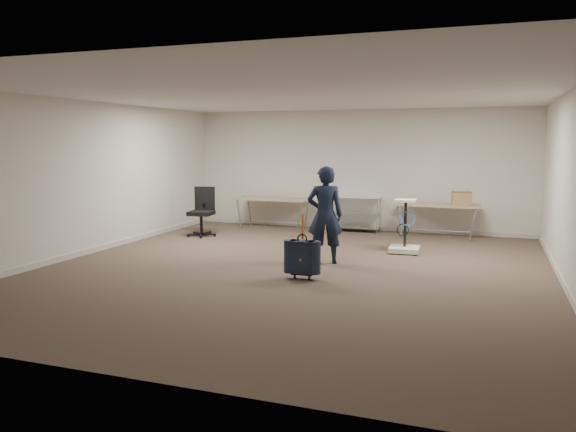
% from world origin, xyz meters
% --- Properties ---
extents(ground, '(9.00, 9.00, 0.00)m').
position_xyz_m(ground, '(0.00, 0.00, 0.00)').
color(ground, '#483C2C').
rests_on(ground, ground).
extents(room_shell, '(8.00, 9.00, 9.00)m').
position_xyz_m(room_shell, '(0.00, 1.38, 0.05)').
color(room_shell, silver).
rests_on(room_shell, ground).
extents(folding_table_left, '(1.80, 0.75, 0.73)m').
position_xyz_m(folding_table_left, '(-1.90, 3.95, 0.68)').
color(folding_table_left, '#928159').
rests_on(folding_table_left, ground).
extents(folding_table_right, '(1.80, 0.75, 0.73)m').
position_xyz_m(folding_table_right, '(1.90, 3.95, 0.68)').
color(folding_table_right, '#928159').
rests_on(folding_table_right, ground).
extents(wire_shelf, '(1.22, 0.47, 0.80)m').
position_xyz_m(wire_shelf, '(0.00, 4.20, 0.44)').
color(wire_shelf, silver).
rests_on(wire_shelf, ground).
extents(person, '(0.69, 0.56, 1.66)m').
position_xyz_m(person, '(0.34, 0.65, 0.83)').
color(person, black).
rests_on(person, ground).
extents(suitcase, '(0.38, 0.23, 0.99)m').
position_xyz_m(suitcase, '(0.34, -0.58, 0.34)').
color(suitcase, black).
rests_on(suitcase, ground).
extents(office_chair, '(0.65, 0.65, 1.07)m').
position_xyz_m(office_chair, '(-2.99, 2.44, 0.33)').
color(office_chair, black).
rests_on(office_chair, ground).
extents(equipment_cart, '(0.57, 0.57, 1.00)m').
position_xyz_m(equipment_cart, '(1.49, 2.02, 0.26)').
color(equipment_cart, beige).
rests_on(equipment_cart, ground).
extents(cardboard_box, '(0.43, 0.34, 0.29)m').
position_xyz_m(cardboard_box, '(2.40, 3.87, 0.88)').
color(cardboard_box, '#A27E4B').
rests_on(cardboard_box, folding_table_right).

